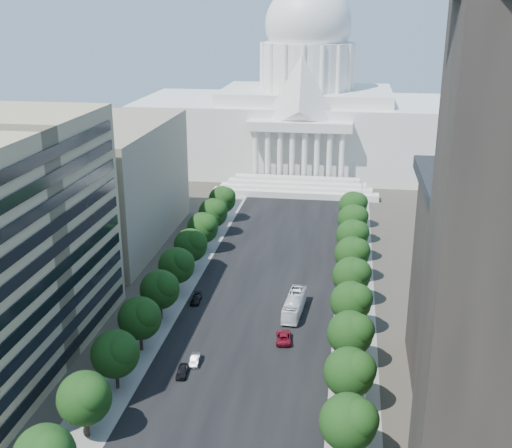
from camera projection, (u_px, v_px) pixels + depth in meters
The scene contains 33 objects.
road_asphalt at pixel (273, 265), 149.41m from camera, with size 30.00×260.00×0.01m, color black.
sidewalk_left at pixel (193, 260), 152.08m from camera, with size 8.00×260.00×0.02m, color gray.
sidewalk_right at pixel (355, 270), 146.75m from camera, with size 8.00×260.00×0.02m, color gray.
capitol at pixel (306, 114), 231.69m from camera, with size 120.00×56.00×73.00m.
office_block_left_far at pixel (88, 183), 160.63m from camera, with size 38.00×52.00×30.00m, color gray.
tree_l_b at pixel (86, 397), 87.87m from camera, with size 7.79×7.60×9.97m.
tree_l_c at pixel (117, 353), 99.10m from camera, with size 7.79×7.60×9.97m.
tree_l_d at pixel (141, 317), 110.32m from camera, with size 7.79×7.60×9.97m.
tree_l_e at pixel (161, 289), 121.55m from camera, with size 7.79×7.60×9.97m.
tree_l_f at pixel (178, 265), 132.78m from camera, with size 7.79×7.60×9.97m.
tree_l_g at pixel (192, 244), 144.00m from camera, with size 7.79×7.60×9.97m.
tree_l_h at pixel (204, 227), 155.23m from camera, with size 7.79×7.60×9.97m.
tree_l_i at pixel (214, 212), 166.45m from camera, with size 7.79×7.60×9.97m.
tree_l_j at pixel (223, 199), 177.68m from camera, with size 7.79×7.60×9.97m.
tree_r_b at pixel (351, 421), 82.82m from camera, with size 7.79×7.60×9.97m.
tree_r_c at pixel (352, 372), 94.05m from camera, with size 7.79×7.60×9.97m.
tree_r_d at pixel (352, 332), 105.27m from camera, with size 7.79×7.60×9.97m.
tree_r_e at pixel (353, 301), 116.50m from camera, with size 7.79×7.60×9.97m.
tree_r_f at pixel (353, 275), 127.73m from camera, with size 7.79×7.60×9.97m.
tree_r_g at pixel (353, 253), 138.95m from camera, with size 7.79×7.60×9.97m.
tree_r_h at pixel (354, 234), 150.18m from camera, with size 7.79×7.60×9.97m.
tree_r_i at pixel (354, 218), 161.40m from camera, with size 7.79×7.60×9.97m.
tree_r_j at pixel (354, 205), 172.63m from camera, with size 7.79×7.60×9.97m.
streetlight_b at pixel (362, 379), 93.28m from camera, with size 2.61×0.44×9.00m.
streetlight_c at pixel (361, 304), 116.67m from camera, with size 2.61×0.44×9.00m.
streetlight_d at pixel (361, 254), 140.05m from camera, with size 2.61×0.44×9.00m.
streetlight_e at pixel (360, 218), 163.44m from camera, with size 2.61×0.44×9.00m.
streetlight_f at pixel (360, 192), 186.83m from camera, with size 2.61×0.44×9.00m.
car_dark_a at pixel (182, 371), 104.72m from camera, with size 1.71×4.25×1.45m, color black.
car_silver at pixel (195, 359), 108.25m from camera, with size 1.46×4.18×1.38m, color #9A9BA1.
car_red at pixel (284, 337), 115.35m from camera, with size 2.65×5.76×1.60m, color maroon.
car_dark_b at pixel (196, 299), 130.50m from camera, with size 1.86×4.58×1.33m, color black.
city_bus at pixel (294, 305), 125.50m from camera, with size 3.02×12.89×3.59m, color white.
Camera 1 is at (16.61, -47.30, 57.47)m, focal length 45.00 mm.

